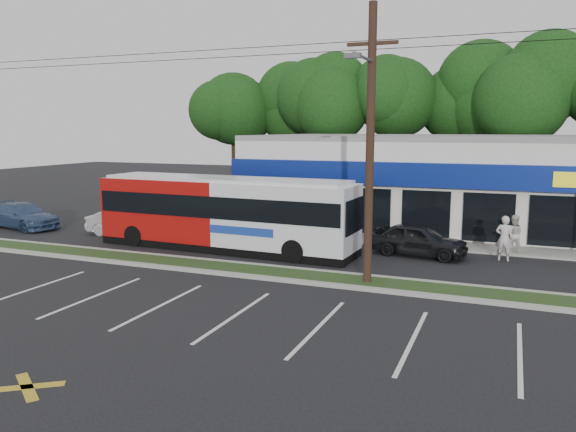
% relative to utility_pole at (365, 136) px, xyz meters
% --- Properties ---
extents(ground, '(120.00, 120.00, 0.00)m').
position_rel_utility_pole_xyz_m(ground, '(-2.83, -0.93, -5.41)').
color(ground, black).
rests_on(ground, ground).
extents(grass_strip, '(40.00, 1.60, 0.12)m').
position_rel_utility_pole_xyz_m(grass_strip, '(-2.83, 0.07, -5.35)').
color(grass_strip, '#1B3214').
rests_on(grass_strip, ground).
extents(curb_south, '(40.00, 0.25, 0.14)m').
position_rel_utility_pole_xyz_m(curb_south, '(-2.83, -0.78, -5.34)').
color(curb_south, '#9E9E93').
rests_on(curb_south, ground).
extents(curb_north, '(40.00, 0.25, 0.14)m').
position_rel_utility_pole_xyz_m(curb_north, '(-2.83, 0.92, -5.34)').
color(curb_north, '#9E9E93').
rests_on(curb_north, ground).
extents(sidewalk, '(32.00, 2.20, 0.10)m').
position_rel_utility_pole_xyz_m(sidewalk, '(2.17, 8.07, -5.36)').
color(sidewalk, '#9E9E93').
rests_on(sidewalk, ground).
extents(strip_mall, '(25.00, 12.55, 5.30)m').
position_rel_utility_pole_xyz_m(strip_mall, '(2.67, 14.99, -2.76)').
color(strip_mall, silver).
rests_on(strip_mall, ground).
extents(utility_pole, '(50.00, 2.77, 10.00)m').
position_rel_utility_pole_xyz_m(utility_pole, '(0.00, 0.00, 0.00)').
color(utility_pole, black).
rests_on(utility_pole, ground).
extents(tree_line, '(46.76, 6.76, 11.83)m').
position_rel_utility_pole_xyz_m(tree_line, '(1.17, 25.07, 3.00)').
color(tree_line, black).
rests_on(tree_line, ground).
extents(metrobus, '(12.84, 3.22, 3.42)m').
position_rel_utility_pole_xyz_m(metrobus, '(-7.59, 3.57, -3.60)').
color(metrobus, '#A20E0C').
rests_on(metrobus, ground).
extents(car_dark, '(4.55, 2.40, 1.48)m').
position_rel_utility_pole_xyz_m(car_dark, '(1.17, 5.53, -4.68)').
color(car_dark, black).
rests_on(car_dark, ground).
extents(car_silver, '(4.47, 2.05, 1.42)m').
position_rel_utility_pole_xyz_m(car_silver, '(-14.19, 4.79, -4.70)').
color(car_silver, '#B8BAC1').
rests_on(car_silver, ground).
extents(car_blue, '(5.28, 2.97, 1.44)m').
position_rel_utility_pole_xyz_m(car_blue, '(-21.15, 4.31, -4.69)').
color(car_blue, '#324A70').
rests_on(car_blue, ground).
extents(pedestrian_a, '(0.76, 0.53, 1.98)m').
position_rel_utility_pole_xyz_m(pedestrian_a, '(4.76, 5.97, -4.42)').
color(pedestrian_a, silver).
rests_on(pedestrian_a, ground).
extents(pedestrian_b, '(0.91, 0.73, 1.80)m').
position_rel_utility_pole_xyz_m(pedestrian_b, '(5.13, 7.57, -4.51)').
color(pedestrian_b, beige).
rests_on(pedestrian_b, ground).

